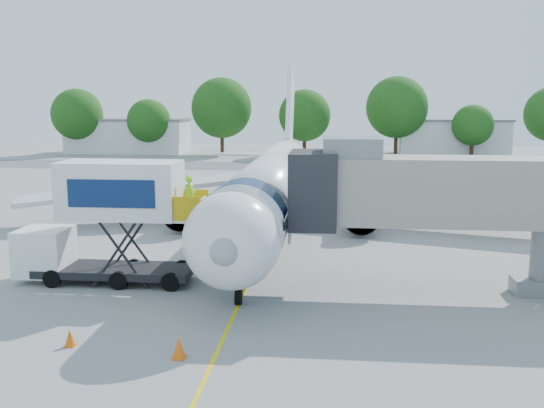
# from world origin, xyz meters

# --- Properties ---
(ground) EXTENTS (160.00, 160.00, 0.00)m
(ground) POSITION_xyz_m (0.00, 0.00, 0.00)
(ground) COLOR gray
(ground) RESTS_ON ground
(guidance_line) EXTENTS (0.15, 70.00, 0.01)m
(guidance_line) POSITION_xyz_m (0.00, 0.00, 0.01)
(guidance_line) COLOR yellow
(guidance_line) RESTS_ON ground
(taxiway_strip) EXTENTS (120.00, 10.00, 0.01)m
(taxiway_strip) POSITION_xyz_m (0.00, 42.00, 0.00)
(taxiway_strip) COLOR #59595B
(taxiway_strip) RESTS_ON ground
(aircraft) EXTENTS (34.17, 37.73, 11.35)m
(aircraft) POSITION_xyz_m (0.00, 4.12, 2.95)
(aircraft) COLOR white
(aircraft) RESTS_ON ground
(jet_bridge) EXTENTS (13.90, 3.20, 6.60)m
(jet_bridge) POSITION_xyz_m (7.99, -7.00, 4.34)
(jet_bridge) COLOR #9D9487
(jet_bridge) RESTS_ON ground
(catering_hiloader) EXTENTS (8.50, 2.44, 5.50)m
(catering_hiloader) POSITION_xyz_m (-6.27, -7.00, 2.76)
(catering_hiloader) COLOR black
(catering_hiloader) RESTS_ON ground
(ground_tug) EXTENTS (3.65, 2.59, 1.32)m
(ground_tug) POSITION_xyz_m (-0.93, -15.12, 0.69)
(ground_tug) COLOR white
(ground_tug) RESTS_ON ground
(safety_cone_a) EXTENTS (0.45, 0.45, 0.72)m
(safety_cone_a) POSITION_xyz_m (-1.12, -14.80, 0.34)
(safety_cone_a) COLOR #E25D0B
(safety_cone_a) RESTS_ON ground
(safety_cone_b) EXTENTS (0.37, 0.37, 0.60)m
(safety_cone_b) POSITION_xyz_m (-5.00, -14.20, 0.29)
(safety_cone_b) COLOR #E25D0B
(safety_cone_b) RESTS_ON ground
(outbuilding_left) EXTENTS (18.40, 8.40, 5.30)m
(outbuilding_left) POSITION_xyz_m (-28.00, 60.00, 2.66)
(outbuilding_left) COLOR silver
(outbuilding_left) RESTS_ON ground
(outbuilding_right) EXTENTS (16.40, 7.40, 5.30)m
(outbuilding_right) POSITION_xyz_m (22.00, 62.00, 2.66)
(outbuilding_right) COLOR silver
(outbuilding_right) RESTS_ON ground
(tree_a) EXTENTS (7.74, 7.74, 9.87)m
(tree_a) POSITION_xyz_m (-34.78, 56.78, 5.99)
(tree_a) COLOR #382314
(tree_a) RESTS_ON ground
(tree_b) EXTENTS (6.51, 6.51, 8.30)m
(tree_b) POSITION_xyz_m (-23.63, 56.68, 5.03)
(tree_b) COLOR #382314
(tree_b) RESTS_ON ground
(tree_c) EXTENTS (9.00, 9.00, 11.48)m
(tree_c) POSITION_xyz_m (-12.69, 57.58, 6.97)
(tree_c) COLOR #382314
(tree_c) RESTS_ON ground
(tree_d) EXTENTS (7.61, 7.61, 9.71)m
(tree_d) POSITION_xyz_m (-0.27, 57.16, 5.89)
(tree_d) COLOR #382314
(tree_d) RESTS_ON ground
(tree_e) EXTENTS (9.13, 9.13, 11.65)m
(tree_e) POSITION_xyz_m (13.30, 59.44, 7.07)
(tree_e) COLOR #382314
(tree_e) RESTS_ON ground
(tree_f) EXTENTS (5.91, 5.91, 7.53)m
(tree_f) POSITION_xyz_m (23.96, 57.54, 4.57)
(tree_f) COLOR #382314
(tree_f) RESTS_ON ground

